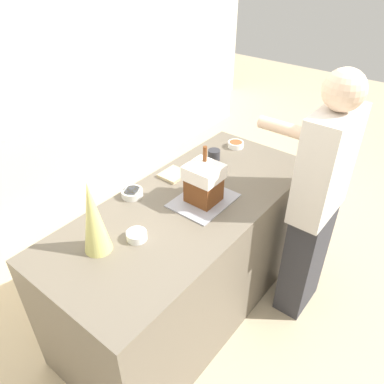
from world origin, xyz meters
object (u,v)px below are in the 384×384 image
at_px(gingerbread_house, 204,182).
at_px(candy_bowl_behind_tray, 132,193).
at_px(baking_tray, 203,200).
at_px(decorative_tree, 93,218).
at_px(candy_bowl_near_tray_left, 137,235).
at_px(person, 317,203).
at_px(candy_bowl_center_rear, 203,175).
at_px(cookbook, 173,174).
at_px(mug, 214,155).
at_px(candy_bowl_front_corner, 236,144).

height_order(gingerbread_house, candy_bowl_behind_tray, gingerbread_house).
xyz_separation_m(baking_tray, gingerbread_house, (0.00, 0.00, 0.13)).
bearing_deg(decorative_tree, candy_bowl_near_tray_left, -29.27).
bearing_deg(person, decorative_tree, 147.57).
height_order(gingerbread_house, candy_bowl_center_rear, gingerbread_house).
height_order(baking_tray, person, person).
distance_m(candy_bowl_near_tray_left, candy_bowl_behind_tray, 0.40).
relative_size(candy_bowl_behind_tray, person, 0.08).
xyz_separation_m(candy_bowl_center_rear, person, (0.24, -0.69, -0.05)).
bearing_deg(cookbook, mug, -14.31).
bearing_deg(candy_bowl_center_rear, baking_tray, -141.70).
relative_size(candy_bowl_behind_tray, mug, 1.54).
xyz_separation_m(candy_bowl_front_corner, candy_bowl_near_tray_left, (-1.19, -0.16, 0.00)).
bearing_deg(gingerbread_house, candy_bowl_front_corner, 17.88).
bearing_deg(candy_bowl_front_corner, cookbook, 170.38).
bearing_deg(cookbook, candy_bowl_behind_tray, 172.35).
bearing_deg(candy_bowl_center_rear, gingerbread_house, -141.70).
xyz_separation_m(cookbook, person, (0.34, -0.86, -0.04)).
bearing_deg(baking_tray, candy_bowl_center_rear, 38.30).
xyz_separation_m(gingerbread_house, candy_bowl_front_corner, (0.70, 0.23, -0.11)).
bearing_deg(gingerbread_house, candy_bowl_behind_tray, 121.74).
distance_m(gingerbread_house, candy_bowl_near_tray_left, 0.50).
bearing_deg(baking_tray, mug, 28.66).
relative_size(candy_bowl_center_rear, candy_bowl_front_corner, 0.78).
distance_m(decorative_tree, mug, 1.12).
bearing_deg(gingerbread_house, decorative_tree, 165.75).
height_order(decorative_tree, candy_bowl_front_corner, decorative_tree).
xyz_separation_m(candy_bowl_near_tray_left, person, (0.93, -0.60, -0.05)).
bearing_deg(candy_bowl_near_tray_left, cookbook, 23.54).
relative_size(decorative_tree, candy_bowl_near_tray_left, 3.69).
distance_m(baking_tray, decorative_tree, 0.71).
distance_m(candy_bowl_behind_tray, cookbook, 0.34).
xyz_separation_m(candy_bowl_front_corner, mug, (-0.26, 0.01, 0.02)).
relative_size(candy_bowl_center_rear, candy_bowl_near_tray_left, 0.84).
relative_size(decorative_tree, person, 0.24).
height_order(decorative_tree, person, person).
distance_m(baking_tray, person, 0.69).
distance_m(decorative_tree, cookbook, 0.80).
distance_m(decorative_tree, candy_bowl_front_corner, 1.38).
height_order(baking_tray, candy_bowl_near_tray_left, candy_bowl_near_tray_left).
bearing_deg(candy_bowl_near_tray_left, gingerbread_house, -8.23).
bearing_deg(cookbook, person, -68.54).
bearing_deg(cookbook, candy_bowl_center_rear, -58.71).
xyz_separation_m(baking_tray, mug, (0.44, 0.24, 0.03)).
distance_m(gingerbread_house, person, 0.71).
height_order(baking_tray, cookbook, cookbook).
xyz_separation_m(candy_bowl_front_corner, cookbook, (-0.60, 0.10, -0.01)).
bearing_deg(person, candy_bowl_center_rear, 108.85).
bearing_deg(baking_tray, gingerbread_house, 33.53).
bearing_deg(candy_bowl_near_tray_left, mug, 10.40).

